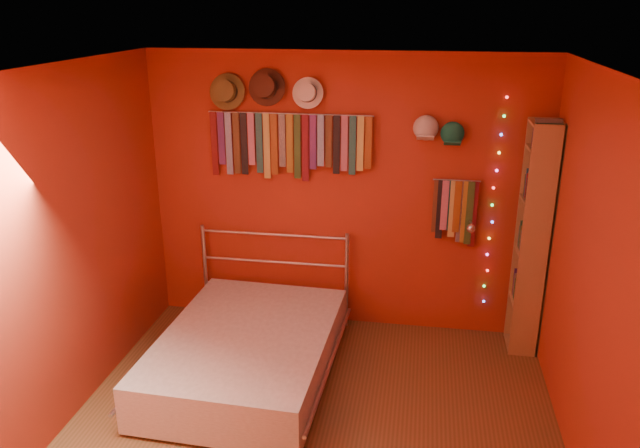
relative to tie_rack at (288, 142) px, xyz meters
The scene contains 16 objects.
ground 2.46m from the tie_rack, 73.99° to the right, with size 3.50×3.50×0.00m, color brown.
back_wall 0.68m from the tie_rack, ahead, with size 3.50×0.02×2.50m, color #9D3119.
right_wall 2.84m from the tie_rack, 37.03° to the right, with size 0.02×3.50×2.50m, color #9D3119.
left_wall 2.16m from the tie_rack, 126.93° to the right, with size 0.02×3.50×2.50m, color #9D3119.
ceiling 1.92m from the tie_rack, 73.99° to the right, with size 3.50×3.50×0.02m, color white.
tie_rack is the anchor object (origin of this frame).
small_tie_rack 1.56m from the tie_rack, ahead, with size 0.40×0.03×0.59m.
fedora_olive 0.68m from the tie_rack, behind, with size 0.31×0.17×0.31m.
fedora_brown 0.51m from the tie_rack, 168.89° to the right, with size 0.32×0.17×0.31m.
fedora_white 0.47m from the tie_rack, ahead, with size 0.26×0.14×0.26m.
cap_white 1.19m from the tie_rack, ahead, with size 0.20×0.24×0.20m.
cap_green 1.40m from the tie_rack, ahead, with size 0.19×0.24×0.19m.
fairy_lights 1.85m from the tie_rack, ahead, with size 0.06×0.02×1.85m.
reading_lamp 1.72m from the tie_rack, ahead, with size 0.07×0.32×0.09m.
bookshelf 2.26m from the tie_rack, ahead, with size 0.25×0.34×2.00m.
bed 1.82m from the tie_rack, 98.03° to the right, with size 1.46×1.93×0.92m.
Camera 1 is at (0.67, -3.53, 2.87)m, focal length 35.00 mm.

